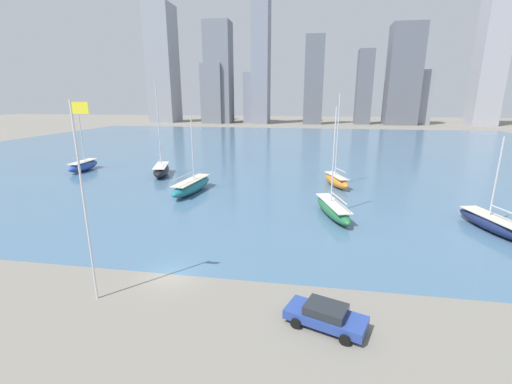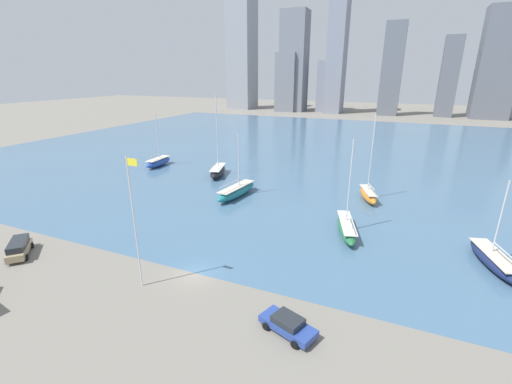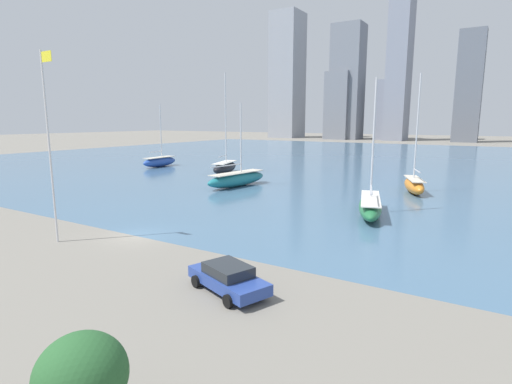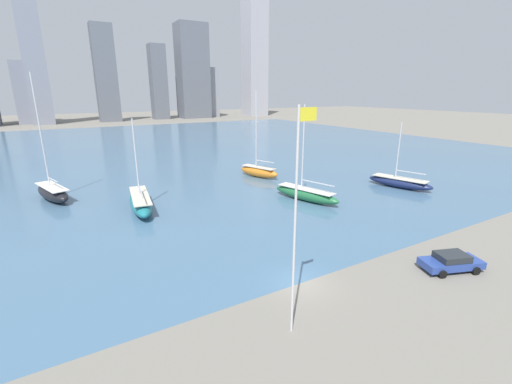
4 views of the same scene
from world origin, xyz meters
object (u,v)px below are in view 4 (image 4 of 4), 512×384
parked_sedan_blue (451,262)px  sailboat_teal (141,202)px  sailboat_navy (400,182)px  sailboat_black (53,192)px  sailboat_orange (259,171)px  flag_pole (296,220)px  sailboat_green (306,194)px

parked_sedan_blue → sailboat_teal: bearing=53.5°
sailboat_teal → sailboat_navy: size_ratio=1.11×
sailboat_teal → sailboat_navy: bearing=-6.9°
sailboat_black → parked_sedan_blue: 47.92m
sailboat_orange → sailboat_teal: bearing=178.7°
sailboat_teal → sailboat_navy: sailboat_teal is taller
flag_pole → sailboat_orange: sailboat_orange is taller
sailboat_orange → sailboat_navy: (15.35, -16.75, -0.21)m
sailboat_green → sailboat_orange: sailboat_orange is taller
sailboat_navy → sailboat_black: sailboat_black is taller
sailboat_orange → sailboat_black: 31.12m
sailboat_green → sailboat_navy: sailboat_green is taller
sailboat_green → sailboat_black: bearing=133.0°
sailboat_orange → sailboat_navy: bearing=-67.7°
sailboat_teal → sailboat_black: size_ratio=0.68×
sailboat_navy → sailboat_black: bearing=140.9°
parked_sedan_blue → sailboat_green: bearing=16.1°
sailboat_orange → sailboat_navy: size_ratio=1.42×
sailboat_orange → sailboat_teal: size_ratio=1.29×
sailboat_green → parked_sedan_blue: size_ratio=2.41×
sailboat_green → sailboat_black: sailboat_black is taller
sailboat_navy → sailboat_orange: bearing=116.4°
sailboat_green → parked_sedan_blue: 21.14m
sailboat_green → parked_sedan_blue: bearing=-110.3°
sailboat_green → sailboat_navy: size_ratio=1.26×
sailboat_teal → sailboat_navy: 38.04m
flag_pole → sailboat_navy: size_ratio=1.34×
sailboat_teal → parked_sedan_blue: sailboat_teal is taller
sailboat_teal → sailboat_orange: bearing=26.2°
flag_pole → parked_sedan_blue: 17.07m
sailboat_green → sailboat_navy: 16.76m
sailboat_green → sailboat_teal: sailboat_green is taller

